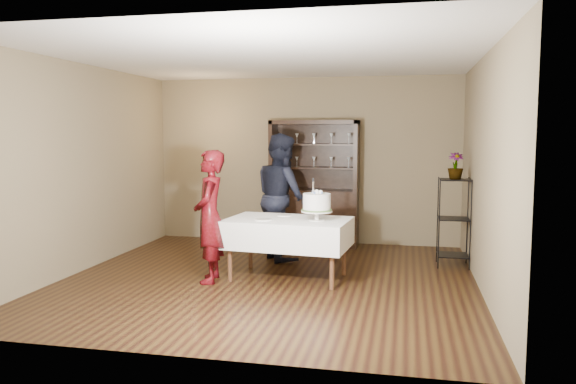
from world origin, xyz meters
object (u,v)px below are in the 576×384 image
at_px(man, 282,197).
at_px(woman, 210,216).
at_px(plant_etagere, 454,219).
at_px(potted_plant, 456,166).
at_px(china_hutch, 314,204).
at_px(cake, 317,204).
at_px(cake_table, 288,233).

bearing_deg(man, woman, 124.68).
distance_m(plant_etagere, man, 2.38).
height_order(plant_etagere, potted_plant, potted_plant).
height_order(china_hutch, woman, china_hutch).
height_order(plant_etagere, man, man).
bearing_deg(cake, woman, -166.63).
relative_size(woman, man, 0.89).
bearing_deg(plant_etagere, cake, -146.05).
bearing_deg(potted_plant, woman, -154.61).
height_order(man, cake, man).
bearing_deg(woman, cake_table, 98.63).
bearing_deg(cake_table, plant_etagere, 28.04).
bearing_deg(plant_etagere, potted_plant, -90.75).
height_order(woman, man, man).
distance_m(cake, potted_plant, 2.06).
distance_m(china_hutch, woman, 2.64).
height_order(cake, potted_plant, potted_plant).
xyz_separation_m(man, cake, (0.67, -1.09, 0.05)).
relative_size(woman, cake, 3.10).
distance_m(cake_table, man, 1.14).
relative_size(plant_etagere, man, 0.67).
relative_size(cake_table, potted_plant, 4.39).
height_order(cake_table, potted_plant, potted_plant).
height_order(cake_table, woman, woman).
bearing_deg(cake, cake_table, 173.03).
height_order(plant_etagere, woman, woman).
bearing_deg(cake, man, 121.66).
relative_size(cake, potted_plant, 1.45).
distance_m(china_hutch, plant_etagere, 2.33).
relative_size(china_hutch, cake, 3.87).
bearing_deg(china_hutch, plant_etagere, -26.83).
bearing_deg(china_hutch, cake, -79.97).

